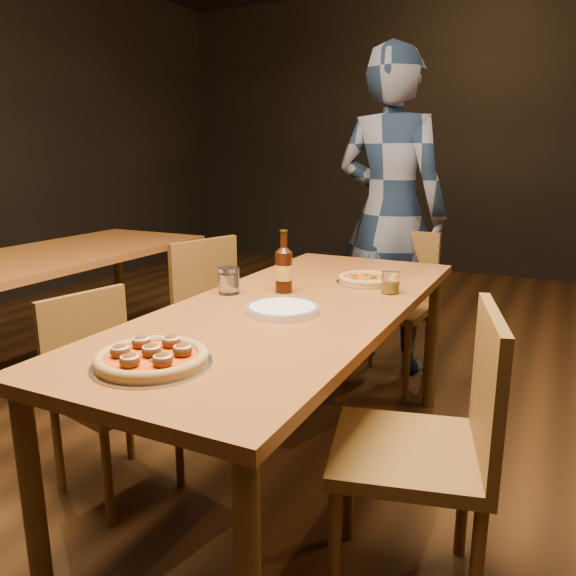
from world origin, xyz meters
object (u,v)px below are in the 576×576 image
at_px(chair_main_nw, 115,394).
at_px(amber_glass, 391,282).
at_px(table_left, 43,267).
at_px(beer_bottle, 284,271).
at_px(table_main, 294,321).
at_px(chair_main_sw, 231,324).
at_px(plate_stack, 282,309).
at_px(chair_end, 389,308).
at_px(diner, 390,214).
at_px(pizza_meatball, 152,357).
at_px(water_glass, 229,281).
at_px(pizza_margherita, 366,279).
at_px(chair_main_e, 408,449).

distance_m(chair_main_nw, amber_glass, 1.16).
height_order(table_left, chair_main_nw, chair_main_nw).
distance_m(chair_main_nw, beer_bottle, 0.81).
relative_size(table_main, chair_main_sw, 2.20).
relative_size(plate_stack, amber_glass, 2.86).
bearing_deg(table_main, amber_glass, 47.95).
height_order(chair_end, amber_glass, chair_end).
relative_size(table_main, amber_glass, 22.30).
height_order(chair_end, diner, diner).
xyz_separation_m(chair_main_nw, beer_bottle, (0.47, 0.49, 0.43)).
bearing_deg(pizza_meatball, beer_bottle, 92.86).
relative_size(chair_end, pizza_meatball, 2.81).
bearing_deg(beer_bottle, chair_end, 80.94).
bearing_deg(chair_end, chair_main_nw, -108.13).
height_order(table_main, amber_glass, amber_glass).
bearing_deg(plate_stack, water_glass, 154.35).
relative_size(chair_main_nw, water_glass, 7.69).
xyz_separation_m(chair_main_sw, plate_stack, (0.60, -0.60, 0.31)).
relative_size(chair_end, water_glass, 8.55).
xyz_separation_m(table_main, chair_main_nw, (-0.59, -0.36, -0.27)).
height_order(table_main, pizza_meatball, pizza_meatball).
height_order(chair_main_sw, chair_end, chair_main_sw).
relative_size(pizza_margherita, water_glass, 2.45).
xyz_separation_m(chair_main_sw, pizza_meatball, (0.51, -1.21, 0.32)).
height_order(beer_bottle, diner, diner).
bearing_deg(beer_bottle, pizza_margherita, 51.44).
bearing_deg(diner, table_left, 43.88).
distance_m(amber_glass, diner, 1.16).
xyz_separation_m(pizza_meatball, beer_bottle, (-0.04, 0.87, 0.07)).
height_order(chair_end, plate_stack, chair_end).
distance_m(table_left, beer_bottle, 1.61).
height_order(table_left, chair_main_sw, chair_main_sw).
distance_m(beer_bottle, water_glass, 0.23).
relative_size(chair_main_sw, pizza_margherita, 3.51).
bearing_deg(diner, beer_bottle, 97.03).
bearing_deg(pizza_margherita, water_glass, -135.66).
relative_size(pizza_margherita, beer_bottle, 1.04).
bearing_deg(pizza_meatball, pizza_margherita, 80.25).
height_order(chair_main_sw, diner, diner).
bearing_deg(pizza_meatball, diner, 89.53).
bearing_deg(water_glass, chair_main_nw, -127.22).
distance_m(table_main, table_left, 1.73).
distance_m(chair_main_nw, chair_end, 1.62).
height_order(chair_main_e, amber_glass, chair_main_e).
bearing_deg(beer_bottle, plate_stack, -64.27).
xyz_separation_m(water_glass, amber_glass, (0.58, 0.29, -0.01)).
relative_size(table_main, chair_main_nw, 2.46).
bearing_deg(plate_stack, chair_main_e, -24.06).
distance_m(table_left, pizza_meatball, 1.94).
relative_size(chair_main_nw, plate_stack, 3.17).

